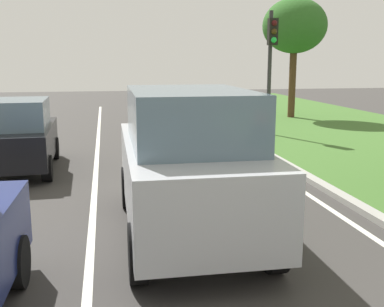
{
  "coord_description": "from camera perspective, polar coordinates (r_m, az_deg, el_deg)",
  "views": [
    {
      "loc": [
        -0.41,
        2.21,
        2.71
      ],
      "look_at": [
        0.96,
        9.55,
        1.2
      ],
      "focal_mm": 43.59,
      "sensor_mm": 36.0,
      "label": 1
    }
  ],
  "objects": [
    {
      "name": "lane_line_right_edge",
      "position": [
        12.74,
        8.06,
        -0.96
      ],
      "size": [
        0.12,
        32.0,
        0.01
      ],
      "primitive_type": "cube",
      "color": "silver",
      "rests_on": "ground"
    },
    {
      "name": "lane_line_center",
      "position": [
        12.1,
        -11.65,
        -1.75
      ],
      "size": [
        0.12,
        32.0,
        0.01
      ],
      "primitive_type": "cube",
      "color": "silver",
      "rests_on": "ground"
    },
    {
      "name": "car_suv_ahead",
      "position": [
        7.13,
        -0.5,
        -1.06
      ],
      "size": [
        2.01,
        4.52,
        2.28
      ],
      "rotation": [
        0.0,
        0.0,
        -0.01
      ],
      "color": "#B7BABF",
      "rests_on": "ground"
    },
    {
      "name": "tree_roadside_far",
      "position": [
        22.37,
        12.45,
        14.92
      ],
      "size": [
        2.91,
        2.91,
        5.45
      ],
      "color": "#4C331E",
      "rests_on": "ground"
    },
    {
      "name": "traffic_light_near_right",
      "position": [
        16.87,
        9.67,
        12.08
      ],
      "size": [
        0.32,
        0.5,
        4.38
      ],
      "color": "#2D2D2D",
      "rests_on": "ground"
    },
    {
      "name": "car_hatchback_far",
      "position": [
        12.16,
        -20.59,
        2.04
      ],
      "size": [
        1.84,
        3.75,
        1.78
      ],
      "rotation": [
        0.0,
        0.0,
        0.03
      ],
      "color": "black",
      "rests_on": "ground"
    },
    {
      "name": "ground_plane",
      "position": [
        12.1,
        -8.34,
        -1.64
      ],
      "size": [
        60.0,
        60.0,
        0.0
      ],
      "primitive_type": "plane",
      "color": "#383533"
    },
    {
      "name": "curb_right",
      "position": [
        12.9,
        10.17,
        -0.62
      ],
      "size": [
        0.24,
        48.0,
        0.12
      ],
      "primitive_type": "cube",
      "color": "#9E9B93",
      "rests_on": "ground"
    }
  ]
}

